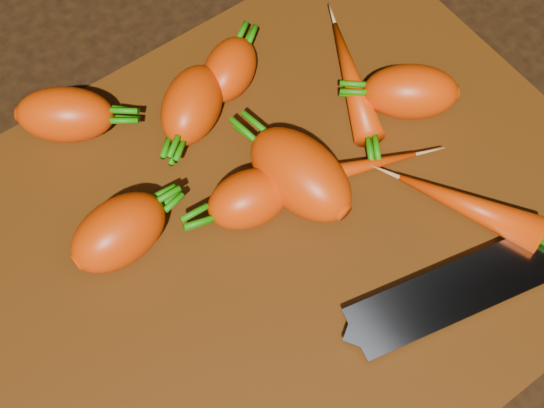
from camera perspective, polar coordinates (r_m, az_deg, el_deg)
ground at (r=0.59m, az=0.57°, el=-2.28°), size 2.00×2.00×0.01m
cutting_board at (r=0.58m, az=0.58°, el=-1.81°), size 0.50×0.40×0.01m
carrot_0 at (r=0.56m, az=-11.46°, el=-2.10°), size 0.08×0.05×0.05m
carrot_1 at (r=0.56m, az=-1.75°, el=0.38°), size 0.07×0.06×0.04m
carrot_2 at (r=0.62m, az=-15.30°, el=6.51°), size 0.09×0.08×0.04m
carrot_3 at (r=0.57m, az=2.15°, el=2.25°), size 0.07×0.10×0.05m
carrot_4 at (r=0.61m, az=-6.04°, el=7.43°), size 0.09×0.08×0.05m
carrot_5 at (r=0.63m, az=-3.21°, el=10.10°), size 0.07×0.07×0.04m
carrot_6 at (r=0.62m, az=10.40°, el=8.31°), size 0.09×0.08×0.04m
carrot_7 at (r=0.64m, az=6.02°, el=9.36°), size 0.07×0.12×0.02m
carrot_8 at (r=0.59m, az=5.00°, el=2.45°), size 0.13×0.07×0.02m
carrot_9 at (r=0.59m, az=14.60°, el=-0.15°), size 0.08×0.11×0.03m
knife at (r=0.58m, az=18.25°, el=-4.23°), size 0.37×0.11×0.02m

